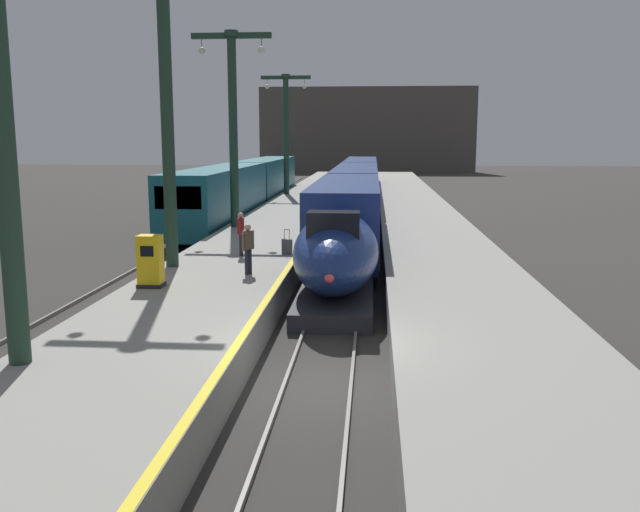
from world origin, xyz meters
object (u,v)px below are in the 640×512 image
Objects in this scene: station_column_mid at (166,89)px; ticket_machine_yellow at (150,263)px; passenger_near_edge at (241,230)px; station_column_far at (233,112)px; station_column_distant at (286,123)px; rolling_suitcase at (287,247)px; regional_train_adjacent at (247,185)px; highspeed_train_main at (356,192)px; passenger_mid_platform at (248,245)px.

station_column_mid reaches higher than ticket_machine_yellow.
passenger_near_edge reaches higher than ticket_machine_yellow.
passenger_near_edge is at bearing 73.90° from ticket_machine_yellow.
station_column_far is at bearing 102.89° from passenger_near_edge.
ticket_machine_yellow is (0.35, -3.44, -5.41)m from station_column_mid.
station_column_mid is 6.42m from ticket_machine_yellow.
station_column_distant is (0.00, 21.22, -0.10)m from station_column_far.
regional_train_adjacent is at bearing 104.02° from rolling_suitcase.
regional_train_adjacent is (-8.10, 3.63, 0.17)m from highspeed_train_main.
regional_train_adjacent reaches higher than passenger_near_edge.
regional_train_adjacent is 27.25m from station_column_mid.
station_column_far reaches higher than highspeed_train_main.
station_column_mid is at bearing 157.81° from passenger_mid_platform.
highspeed_train_main is 33.78× the size of passenger_near_edge.
station_column_far reaches higher than station_column_distant.
station_column_mid is at bearing 95.81° from ticket_machine_yellow.
station_column_distant reaches higher than passenger_mid_platform.
highspeed_train_main is 12.09m from station_column_distant.
passenger_near_edge is (2.03, 2.37, -5.16)m from station_column_mid.
station_column_mid is 32.44m from station_column_distant.
rolling_suitcase is (5.94, -23.81, -0.77)m from regional_train_adjacent.
regional_train_adjacent is at bearing 94.84° from ticket_machine_yellow.
station_column_distant is 5.97× the size of ticket_machine_yellow.
station_column_far is (0.00, 11.22, -0.33)m from station_column_mid.
station_column_far is at bearing -90.00° from station_column_distant.
station_column_distant is at bearing 93.85° from passenger_near_edge.
station_column_mid is at bearing -85.29° from regional_train_adjacent.
station_column_far is 9.92× the size of rolling_suitcase.
station_column_far reaches higher than passenger_near_edge.
highspeed_train_main is 27.06m from ticket_machine_yellow.
regional_train_adjacent is 3.83× the size of station_column_distant.
regional_train_adjacent is 30.23m from ticket_machine_yellow.
station_column_distant reaches higher than highspeed_train_main.
rolling_suitcase is (1.72, 0.50, -0.69)m from passenger_near_edge.
station_column_mid is 7.52m from rolling_suitcase.
station_column_distant is (0.00, 32.44, -0.44)m from station_column_mid.
highspeed_train_main reaches higher than passenger_mid_platform.
ticket_machine_yellow is (2.55, -30.12, -0.34)m from regional_train_adjacent.
ticket_machine_yellow is (-1.68, -5.80, -0.25)m from passenger_near_edge.
regional_train_adjacent is 3.53× the size of station_column_mid.
station_column_distant is 9.72× the size of rolling_suitcase.
regional_train_adjacent is 7.72m from station_column_distant.
station_column_distant reaches higher than regional_train_adjacent.
regional_train_adjacent is 24.55m from rolling_suitcase.
regional_train_adjacent is 22.87× the size of ticket_machine_yellow.
station_column_mid reaches higher than highspeed_train_main.
rolling_suitcase is (3.74, -8.35, -5.52)m from station_column_far.
highspeed_train_main is at bearing 63.49° from station_column_far.
highspeed_train_main reaches higher than rolling_suitcase.
passenger_mid_platform is at bearing -79.53° from regional_train_adjacent.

